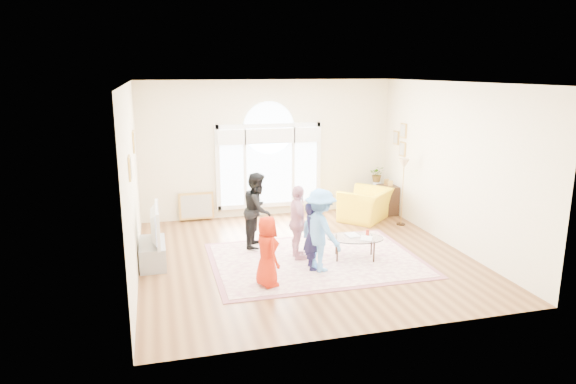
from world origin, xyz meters
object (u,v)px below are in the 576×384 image
object	(u,v)px
television	(151,225)
coffee_table	(355,238)
tv_console	(153,253)
armchair	(365,205)
area_rug	(316,260)

from	to	relation	value
television	coffee_table	bearing A→B (deg)	-10.46
tv_console	television	world-z (taller)	television
coffee_table	armchair	xyz separation A→B (m)	(1.19, 2.31, -0.03)
armchair	coffee_table	bearing A→B (deg)	19.56
tv_console	coffee_table	xyz separation A→B (m)	(3.61, -0.67, 0.19)
tv_console	armchair	xyz separation A→B (m)	(4.80, 1.65, 0.16)
area_rug	tv_console	distance (m)	2.95
tv_console	television	distance (m)	0.54
coffee_table	area_rug	bearing A→B (deg)	-172.41
coffee_table	armchair	world-z (taller)	armchair
area_rug	television	xyz separation A→B (m)	(-2.89, 0.55, 0.74)
armchair	tv_console	bearing A→B (deg)	-24.23
tv_console	armchair	size ratio (longest dim) A/B	0.89
television	coffee_table	size ratio (longest dim) A/B	0.96
television	armchair	world-z (taller)	television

